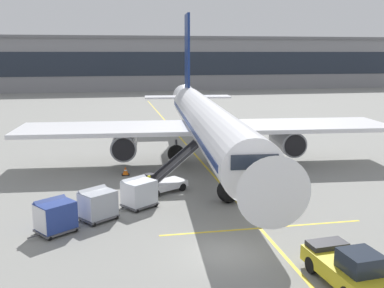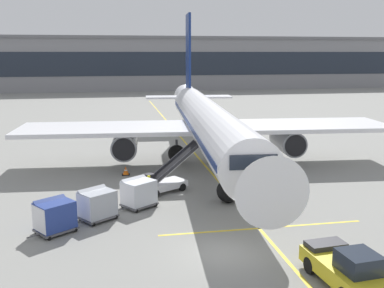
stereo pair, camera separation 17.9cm
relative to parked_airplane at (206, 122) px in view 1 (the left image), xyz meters
name	(u,v)px [view 1 (the left image)]	position (x,y,z in m)	size (l,w,h in m)	color
ground_plane	(225,253)	(-3.07, -18.03, -3.76)	(600.00, 600.00, 0.00)	gray
parked_airplane	(206,122)	(0.00, 0.00, 0.00)	(33.05, 42.14, 14.43)	white
belt_loader	(165,179)	(-4.66, -7.39, -2.85)	(5.07, 3.68, 3.35)	silver
baggage_cart_lead	(139,192)	(-6.79, -10.45, -2.76)	(2.68, 2.46, 1.91)	#515156
baggage_cart_second	(97,204)	(-9.38, -12.24, -2.76)	(2.68, 2.46, 1.91)	#515156
baggage_cart_third	(55,216)	(-11.64, -13.80, -2.76)	(2.68, 2.46, 1.91)	#515156
pushback_tug	(349,268)	(1.32, -22.13, -2.94)	(2.49, 4.57, 1.83)	gold
ground_crew_by_loader	(148,192)	(-6.19, -10.51, -2.76)	(0.57, 0.27, 1.74)	#333847
ground_crew_by_carts	(149,186)	(-6.00, -9.17, -2.76)	(0.44, 0.44, 1.74)	#333847
ground_crew_marshaller	(131,190)	(-7.29, -9.82, -2.76)	(0.51, 0.40, 1.74)	#333847
safety_cone_engine_keepout	(125,171)	(-7.31, -2.45, -3.41)	(0.63, 0.63, 0.72)	black
apron_guidance_line_lead_in	(205,166)	(-0.27, -0.77, -3.76)	(0.20, 110.00, 0.01)	yellow
apron_guidance_line_stop_bar	(263,228)	(-0.06, -15.31, -3.76)	(12.00, 0.20, 0.01)	yellow
terminal_building	(155,63)	(4.79, 85.13, 3.18)	(143.55, 15.54, 13.99)	gray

